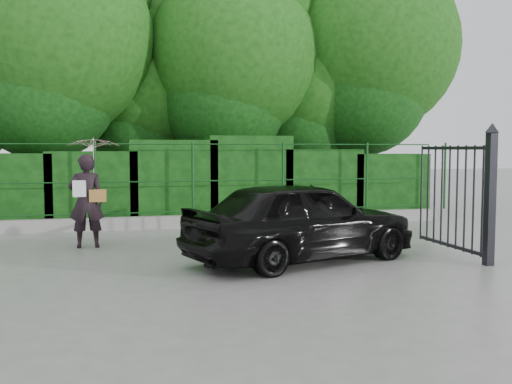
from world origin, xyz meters
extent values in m
plane|color=gray|center=(0.00, 0.00, 0.00)|extent=(80.00, 80.00, 0.00)
cube|color=#9E9E99|center=(0.00, 4.50, 0.15)|extent=(14.00, 0.25, 0.30)
cylinder|color=#103F15|center=(-1.90, 4.50, 1.20)|extent=(0.06, 0.06, 1.80)
cylinder|color=#103F15|center=(0.40, 4.50, 1.20)|extent=(0.06, 0.06, 1.80)
cylinder|color=#103F15|center=(2.70, 4.50, 1.20)|extent=(0.06, 0.06, 1.80)
cylinder|color=#103F15|center=(5.00, 4.50, 1.20)|extent=(0.06, 0.06, 1.80)
cylinder|color=#103F15|center=(7.30, 4.50, 1.20)|extent=(0.06, 0.06, 1.80)
cylinder|color=#103F15|center=(0.00, 4.50, 0.40)|extent=(13.60, 0.03, 0.03)
cylinder|color=#103F15|center=(0.00, 4.50, 1.15)|extent=(13.60, 0.03, 0.03)
cylinder|color=#103F15|center=(0.00, 4.50, 2.05)|extent=(13.60, 0.03, 0.03)
cube|color=black|center=(-4.00, 5.50, 0.91)|extent=(2.20, 1.20, 1.82)
cube|color=black|center=(-2.00, 5.50, 0.94)|extent=(2.20, 1.20, 1.87)
cube|color=black|center=(0.00, 5.50, 1.08)|extent=(2.20, 1.20, 2.16)
cube|color=black|center=(2.00, 5.50, 1.14)|extent=(2.20, 1.20, 2.27)
cube|color=black|center=(4.00, 5.50, 0.96)|extent=(2.20, 1.20, 1.92)
cube|color=black|center=(6.00, 5.50, 0.90)|extent=(2.20, 1.20, 1.79)
cylinder|color=black|center=(-3.00, 7.20, 2.25)|extent=(0.36, 0.36, 4.50)
sphere|color=#14470F|center=(-3.00, 7.20, 4.95)|extent=(5.40, 5.40, 5.40)
cylinder|color=black|center=(-0.50, 8.50, 1.62)|extent=(0.36, 0.36, 3.25)
sphere|color=#14470F|center=(-0.50, 8.50, 3.58)|extent=(3.90, 3.90, 3.90)
cylinder|color=black|center=(2.00, 7.50, 2.12)|extent=(0.36, 0.36, 4.25)
sphere|color=#14470F|center=(2.00, 7.50, 4.68)|extent=(5.10, 5.10, 5.10)
cylinder|color=black|center=(4.50, 8.20, 1.75)|extent=(0.36, 0.36, 3.50)
sphere|color=#14470F|center=(4.50, 8.20, 3.85)|extent=(4.20, 4.20, 4.20)
cylinder|color=black|center=(6.50, 7.80, 2.38)|extent=(0.36, 0.36, 4.75)
sphere|color=#14470F|center=(6.50, 7.80, 5.23)|extent=(5.70, 5.70, 5.70)
cube|color=black|center=(4.60, -1.20, 1.10)|extent=(0.14, 0.14, 2.20)
cone|color=black|center=(4.60, -1.20, 2.28)|extent=(0.22, 0.22, 0.16)
cube|color=black|center=(4.60, -0.05, 0.15)|extent=(0.05, 2.00, 0.06)
cube|color=black|center=(4.60, -0.05, 1.95)|extent=(0.05, 2.00, 0.06)
cylinder|color=black|center=(4.60, -1.00, 1.05)|extent=(0.04, 0.04, 1.90)
cylinder|color=black|center=(4.60, -0.75, 1.05)|extent=(0.04, 0.04, 1.90)
cylinder|color=black|center=(4.60, -0.50, 1.05)|extent=(0.04, 0.04, 1.90)
cylinder|color=black|center=(4.60, -0.25, 1.05)|extent=(0.04, 0.04, 1.90)
cylinder|color=black|center=(4.60, 0.00, 1.05)|extent=(0.04, 0.04, 1.90)
cylinder|color=black|center=(4.60, 0.25, 1.05)|extent=(0.04, 0.04, 1.90)
cylinder|color=black|center=(4.60, 0.50, 1.05)|extent=(0.04, 0.04, 1.90)
cylinder|color=black|center=(4.60, 0.75, 1.05)|extent=(0.04, 0.04, 1.90)
cylinder|color=black|center=(4.60, 1.00, 1.05)|extent=(0.04, 0.04, 1.90)
imported|color=black|center=(-1.99, 2.15, 0.92)|extent=(0.69, 0.47, 1.84)
imported|color=beige|center=(-1.84, 2.20, 1.71)|extent=(1.00, 1.02, 0.92)
cube|color=#A57034|center=(-1.77, 2.07, 1.02)|extent=(0.32, 0.15, 0.24)
cube|color=white|center=(-2.11, 2.03, 1.17)|extent=(0.25, 0.02, 0.32)
imported|color=black|center=(1.69, -0.14, 0.71)|extent=(4.49, 2.95, 1.42)
camera|label=1|loc=(-1.35, -9.40, 1.93)|focal=40.00mm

